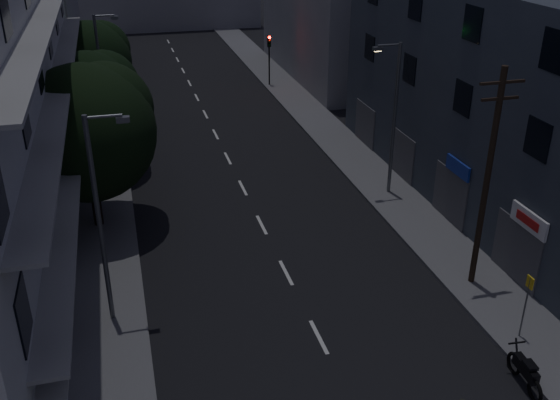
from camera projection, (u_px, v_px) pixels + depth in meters
name	position (u px, v px, depth m)	size (l,w,h in m)	color
ground	(226.00, 155.00, 38.88)	(160.00, 160.00, 0.00)	black
sidewalk_left	(102.00, 166.00, 37.11)	(3.00, 90.00, 0.15)	#565659
sidewalk_right	(340.00, 143.00, 40.59)	(3.00, 90.00, 0.15)	#565659
lane_markings	(210.00, 124.00, 44.31)	(0.15, 60.50, 0.01)	beige
building_right	(512.00, 107.00, 29.70)	(6.19, 28.00, 11.00)	#2E353F
building_far_right	(325.00, 1.00, 53.60)	(6.00, 20.00, 13.00)	slate
tree_near	(87.00, 128.00, 28.34)	(6.37, 6.37, 7.85)	black
tree_mid	(91.00, 98.00, 34.45)	(5.65, 5.65, 6.95)	black
tree_far	(91.00, 59.00, 42.72)	(5.64, 5.64, 6.97)	black
traffic_signal_far_right	(269.00, 50.00, 51.81)	(0.28, 0.37, 4.10)	black
traffic_signal_far_left	(106.00, 55.00, 50.07)	(0.28, 0.37, 4.10)	black
street_lamp_left_near	(101.00, 212.00, 21.73)	(1.51, 0.25, 8.00)	#575A5E
street_lamp_right	(393.00, 112.00, 31.84)	(1.51, 0.25, 8.00)	#575A5E
street_lamp_left_far	(103.00, 72.00, 39.18)	(1.51, 0.25, 8.00)	#56585D
utility_pole	(487.00, 177.00, 23.82)	(1.80, 0.24, 9.00)	black
bus_stop_sign	(527.00, 296.00, 21.87)	(0.06, 0.35, 2.52)	#595B60
motorcycle	(525.00, 372.00, 20.33)	(0.61, 2.12, 1.36)	black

